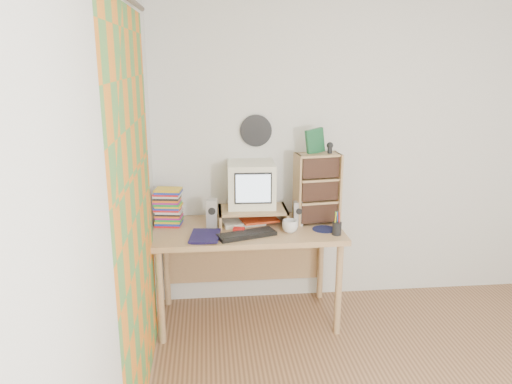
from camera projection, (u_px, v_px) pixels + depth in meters
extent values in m
plane|color=silver|center=(369.00, 151.00, 4.06)|extent=(3.50, 0.00, 3.50)
plane|color=silver|center=(111.00, 228.00, 2.21)|extent=(0.00, 3.50, 3.50)
plane|color=orange|center=(136.00, 217.00, 2.71)|extent=(0.00, 2.20, 2.20)
cylinder|color=black|center=(256.00, 131.00, 3.91)|extent=(0.25, 0.02, 0.25)
cube|color=tan|center=(247.00, 230.00, 3.75)|extent=(1.40, 0.70, 0.04)
cube|color=tan|center=(244.00, 257.00, 4.16)|extent=(1.33, 0.02, 0.41)
cylinder|color=tan|center=(160.00, 297.00, 3.50)|extent=(0.05, 0.05, 0.71)
cylinder|color=tan|center=(338.00, 289.00, 3.63)|extent=(0.05, 0.05, 0.71)
cylinder|color=tan|center=(166.00, 264.00, 4.06)|extent=(0.05, 0.05, 0.71)
cylinder|color=tan|center=(321.00, 258.00, 4.18)|extent=(0.05, 0.05, 0.71)
cube|color=tan|center=(220.00, 217.00, 3.80)|extent=(0.02, 0.30, 0.12)
cube|color=tan|center=(285.00, 215.00, 3.85)|extent=(0.02, 0.30, 0.12)
cube|color=tan|center=(253.00, 210.00, 3.81)|extent=(0.52, 0.30, 0.02)
cube|color=white|center=(252.00, 185.00, 3.81)|extent=(0.37, 0.37, 0.34)
cube|color=#A4A4A9|center=(212.00, 214.00, 3.72)|extent=(0.09, 0.09, 0.22)
cube|color=#A4A4A9|center=(298.00, 213.00, 3.78)|extent=(0.07, 0.07, 0.18)
cube|color=black|center=(247.00, 235.00, 3.55)|extent=(0.44, 0.27, 0.03)
cube|color=tan|center=(317.00, 189.00, 3.79)|extent=(0.34, 0.21, 0.54)
imported|color=silver|center=(290.00, 226.00, 3.63)|extent=(0.13, 0.13, 0.09)
imported|color=#15103D|center=(191.00, 234.00, 3.53)|extent=(0.27, 0.22, 0.05)
cylinder|color=#101138|center=(324.00, 229.00, 3.70)|extent=(0.20, 0.20, 0.00)
cube|color=red|center=(239.00, 230.00, 3.62)|extent=(0.09, 0.07, 0.04)
cube|color=#17522F|center=(315.00, 141.00, 3.71)|extent=(0.14, 0.08, 0.18)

